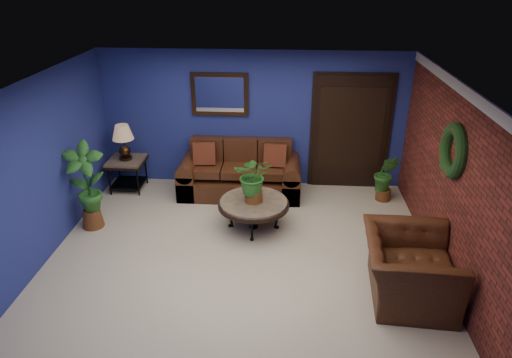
# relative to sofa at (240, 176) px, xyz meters

# --- Properties ---
(floor) EXTENTS (5.50, 5.50, 0.00)m
(floor) POSITION_rel_sofa_xyz_m (0.21, -2.08, -0.32)
(floor) COLOR beige
(floor) RESTS_ON ground
(wall_back) EXTENTS (5.50, 0.04, 2.50)m
(wall_back) POSITION_rel_sofa_xyz_m (0.21, 0.42, 0.93)
(wall_back) COLOR navy
(wall_back) RESTS_ON ground
(wall_left) EXTENTS (0.04, 5.00, 2.50)m
(wall_left) POSITION_rel_sofa_xyz_m (-2.54, -2.08, 0.93)
(wall_left) COLOR navy
(wall_left) RESTS_ON ground
(wall_right_brick) EXTENTS (0.04, 5.00, 2.50)m
(wall_right_brick) POSITION_rel_sofa_xyz_m (2.96, -2.08, 0.93)
(wall_right_brick) COLOR maroon
(wall_right_brick) RESTS_ON ground
(ceiling) EXTENTS (5.50, 5.00, 0.02)m
(ceiling) POSITION_rel_sofa_xyz_m (0.21, -2.08, 2.18)
(ceiling) COLOR silver
(ceiling) RESTS_ON wall_back
(crown_molding) EXTENTS (0.03, 5.00, 0.14)m
(crown_molding) POSITION_rel_sofa_xyz_m (2.93, -2.08, 2.11)
(crown_molding) COLOR white
(crown_molding) RESTS_ON wall_right_brick
(wall_mirror) EXTENTS (1.02, 0.06, 0.77)m
(wall_mirror) POSITION_rel_sofa_xyz_m (-0.39, 0.38, 1.40)
(wall_mirror) COLOR #3C2513
(wall_mirror) RESTS_ON wall_back
(closet_door) EXTENTS (1.44, 0.06, 2.18)m
(closet_door) POSITION_rel_sofa_xyz_m (1.96, 0.39, 0.73)
(closet_door) COLOR black
(closet_door) RESTS_ON wall_back
(wreath) EXTENTS (0.16, 0.72, 0.72)m
(wreath) POSITION_rel_sofa_xyz_m (2.90, -2.03, 1.38)
(wreath) COLOR black
(wreath) RESTS_ON wall_right_brick
(sofa) EXTENTS (2.16, 0.93, 0.97)m
(sofa) POSITION_rel_sofa_xyz_m (0.00, 0.00, 0.00)
(sofa) COLOR #472414
(sofa) RESTS_ON ground
(coffee_table) EXTENTS (1.12, 1.12, 0.48)m
(coffee_table) POSITION_rel_sofa_xyz_m (0.33, -1.26, 0.10)
(coffee_table) COLOR #4C4642
(coffee_table) RESTS_ON ground
(end_table) EXTENTS (0.66, 0.66, 0.60)m
(end_table) POSITION_rel_sofa_xyz_m (-2.09, -0.03, 0.14)
(end_table) COLOR #4C4642
(end_table) RESTS_ON ground
(table_lamp) EXTENTS (0.38, 0.38, 0.63)m
(table_lamp) POSITION_rel_sofa_xyz_m (-2.09, -0.03, 0.69)
(table_lamp) COLOR #3C2513
(table_lamp) RESTS_ON end_table
(side_chair) EXTENTS (0.40, 0.40, 0.87)m
(side_chair) POSITION_rel_sofa_xyz_m (0.70, 0.03, 0.17)
(side_chair) COLOR brown
(side_chair) RESTS_ON ground
(armchair) EXTENTS (1.18, 1.32, 0.81)m
(armchair) POSITION_rel_sofa_xyz_m (2.36, -2.76, 0.09)
(armchair) COLOR #472414
(armchair) RESTS_ON ground
(coffee_plant) EXTENTS (0.58, 0.50, 0.76)m
(coffee_plant) POSITION_rel_sofa_xyz_m (0.33, -1.26, 0.58)
(coffee_plant) COLOR brown
(coffee_plant) RESTS_ON coffee_table
(floor_plant) EXTENTS (0.46, 0.41, 0.86)m
(floor_plant) POSITION_rel_sofa_xyz_m (2.56, -0.15, 0.13)
(floor_plant) COLOR brown
(floor_plant) RESTS_ON ground
(tall_plant) EXTENTS (0.69, 0.54, 1.42)m
(tall_plant) POSITION_rel_sofa_xyz_m (-2.24, -1.39, 0.44)
(tall_plant) COLOR brown
(tall_plant) RESTS_ON ground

